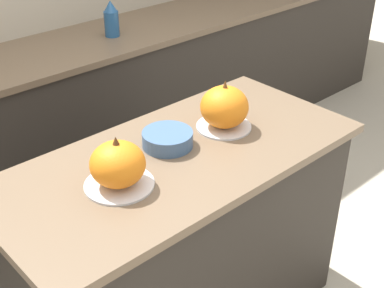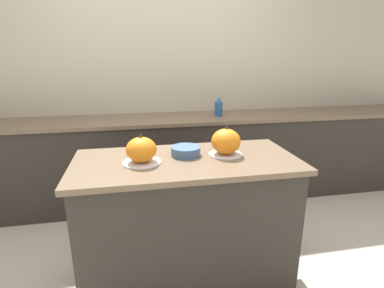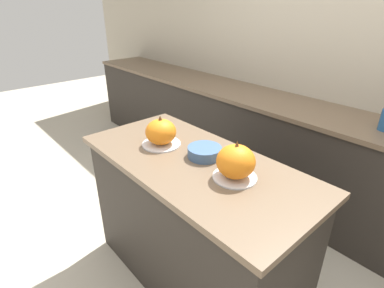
{
  "view_description": "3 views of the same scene",
  "coord_description": "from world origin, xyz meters",
  "px_view_note": "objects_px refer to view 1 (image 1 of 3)",
  "views": [
    {
      "loc": [
        -1.1,
        -1.28,
        1.94
      ],
      "look_at": [
        0.03,
        -0.04,
        0.95
      ],
      "focal_mm": 50.0,
      "sensor_mm": 36.0,
      "label": 1
    },
    {
      "loc": [
        -0.31,
        -1.77,
        1.55
      ],
      "look_at": [
        0.05,
        0.05,
        0.99
      ],
      "focal_mm": 28.0,
      "sensor_mm": 36.0,
      "label": 2
    },
    {
      "loc": [
        1.09,
        -0.97,
        1.71
      ],
      "look_at": [
        -0.01,
        -0.0,
        1.0
      ],
      "focal_mm": 28.0,
      "sensor_mm": 36.0,
      "label": 3
    }
  ],
  "objects_px": {
    "pumpkin_cake_left": "(118,166)",
    "pumpkin_cake_right": "(224,108)",
    "bottle_tall": "(111,19)",
    "mixing_bowl": "(168,139)"
  },
  "relations": [
    {
      "from": "pumpkin_cake_right",
      "to": "bottle_tall",
      "type": "distance_m",
      "value": 1.21
    },
    {
      "from": "bottle_tall",
      "to": "mixing_bowl",
      "type": "height_order",
      "value": "bottle_tall"
    },
    {
      "from": "pumpkin_cake_left",
      "to": "pumpkin_cake_right",
      "type": "distance_m",
      "value": 0.55
    },
    {
      "from": "pumpkin_cake_right",
      "to": "mixing_bowl",
      "type": "bearing_deg",
      "value": 171.21
    },
    {
      "from": "pumpkin_cake_left",
      "to": "pumpkin_cake_right",
      "type": "height_order",
      "value": "pumpkin_cake_right"
    },
    {
      "from": "pumpkin_cake_left",
      "to": "bottle_tall",
      "type": "bearing_deg",
      "value": 55.75
    },
    {
      "from": "pumpkin_cake_left",
      "to": "pumpkin_cake_right",
      "type": "bearing_deg",
      "value": 5.18
    },
    {
      "from": "pumpkin_cake_left",
      "to": "bottle_tall",
      "type": "height_order",
      "value": "bottle_tall"
    },
    {
      "from": "pumpkin_cake_right",
      "to": "mixing_bowl",
      "type": "distance_m",
      "value": 0.27
    },
    {
      "from": "pumpkin_cake_left",
      "to": "mixing_bowl",
      "type": "distance_m",
      "value": 0.31
    }
  ]
}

